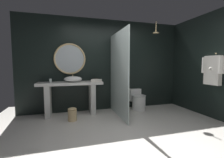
{
  "coord_description": "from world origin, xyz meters",
  "views": [
    {
      "loc": [
        -1.09,
        -2.53,
        1.28
      ],
      "look_at": [
        -0.1,
        0.93,
        0.97
      ],
      "focal_mm": 24.76,
      "sensor_mm": 36.0,
      "label": 1
    }
  ],
  "objects_px": {
    "hanging_bathrobe": "(213,69)",
    "waste_bin": "(72,114)",
    "vessel_sink": "(73,79)",
    "round_wall_mirror": "(70,59)",
    "tissue_box": "(95,80)",
    "tumbler_cup": "(50,81)",
    "rain_shower_head": "(156,31)",
    "toilet": "(138,101)",
    "folded_hand_towel": "(97,81)"
  },
  "relations": [
    {
      "from": "tissue_box",
      "to": "toilet",
      "type": "xyz_separation_m",
      "value": [
        1.26,
        -0.04,
        -0.64
      ]
    },
    {
      "from": "hanging_bathrobe",
      "to": "folded_hand_towel",
      "type": "relative_size",
      "value": 2.74
    },
    {
      "from": "folded_hand_towel",
      "to": "waste_bin",
      "type": "bearing_deg",
      "value": -153.38
    },
    {
      "from": "waste_bin",
      "to": "hanging_bathrobe",
      "type": "bearing_deg",
      "value": -13.78
    },
    {
      "from": "vessel_sink",
      "to": "toilet",
      "type": "xyz_separation_m",
      "value": [
        1.84,
        -0.0,
        -0.68
      ]
    },
    {
      "from": "tissue_box",
      "to": "waste_bin",
      "type": "relative_size",
      "value": 0.55
    },
    {
      "from": "rain_shower_head",
      "to": "folded_hand_towel",
      "type": "distance_m",
      "value": 2.14
    },
    {
      "from": "vessel_sink",
      "to": "rain_shower_head",
      "type": "distance_m",
      "value": 2.61
    },
    {
      "from": "vessel_sink",
      "to": "toilet",
      "type": "distance_m",
      "value": 1.96
    },
    {
      "from": "tissue_box",
      "to": "hanging_bathrobe",
      "type": "bearing_deg",
      "value": -26.33
    },
    {
      "from": "hanging_bathrobe",
      "to": "waste_bin",
      "type": "height_order",
      "value": "hanging_bathrobe"
    },
    {
      "from": "rain_shower_head",
      "to": "round_wall_mirror",
      "type": "bearing_deg",
      "value": 168.51
    },
    {
      "from": "round_wall_mirror",
      "to": "toilet",
      "type": "xyz_separation_m",
      "value": [
        1.9,
        -0.26,
        -1.21
      ]
    },
    {
      "from": "folded_hand_towel",
      "to": "tumbler_cup",
      "type": "bearing_deg",
      "value": 173.77
    },
    {
      "from": "folded_hand_towel",
      "to": "toilet",
      "type": "bearing_deg",
      "value": 5.86
    },
    {
      "from": "tumbler_cup",
      "to": "rain_shower_head",
      "type": "bearing_deg",
      "value": -4.31
    },
    {
      "from": "rain_shower_head",
      "to": "hanging_bathrobe",
      "type": "xyz_separation_m",
      "value": [
        0.92,
        -1.02,
        -1.02
      ]
    },
    {
      "from": "tumbler_cup",
      "to": "hanging_bathrobe",
      "type": "xyz_separation_m",
      "value": [
        3.72,
        -1.23,
        0.3
      ]
    },
    {
      "from": "vessel_sink",
      "to": "tissue_box",
      "type": "distance_m",
      "value": 0.59
    },
    {
      "from": "tissue_box",
      "to": "rain_shower_head",
      "type": "xyz_separation_m",
      "value": [
        1.67,
        -0.26,
        1.33
      ]
    },
    {
      "from": "toilet",
      "to": "folded_hand_towel",
      "type": "bearing_deg",
      "value": -174.14
    },
    {
      "from": "tumbler_cup",
      "to": "tissue_box",
      "type": "xyz_separation_m",
      "value": [
        1.13,
        0.05,
        -0.02
      ]
    },
    {
      "from": "tissue_box",
      "to": "waste_bin",
      "type": "xyz_separation_m",
      "value": [
        -0.63,
        -0.49,
        -0.74
      ]
    },
    {
      "from": "hanging_bathrobe",
      "to": "toilet",
      "type": "distance_m",
      "value": 2.05
    },
    {
      "from": "rain_shower_head",
      "to": "waste_bin",
      "type": "bearing_deg",
      "value": -174.23
    },
    {
      "from": "vessel_sink",
      "to": "tissue_box",
      "type": "relative_size",
      "value": 2.68
    },
    {
      "from": "tissue_box",
      "to": "folded_hand_towel",
      "type": "distance_m",
      "value": 0.17
    },
    {
      "from": "vessel_sink",
      "to": "folded_hand_towel",
      "type": "relative_size",
      "value": 1.66
    },
    {
      "from": "rain_shower_head",
      "to": "hanging_bathrobe",
      "type": "bearing_deg",
      "value": -48.12
    },
    {
      "from": "tissue_box",
      "to": "rain_shower_head",
      "type": "relative_size",
      "value": 0.54
    },
    {
      "from": "rain_shower_head",
      "to": "hanging_bathrobe",
      "type": "distance_m",
      "value": 1.71
    },
    {
      "from": "rain_shower_head",
      "to": "hanging_bathrobe",
      "type": "relative_size",
      "value": 0.42
    },
    {
      "from": "tumbler_cup",
      "to": "vessel_sink",
      "type": "bearing_deg",
      "value": 0.89
    },
    {
      "from": "vessel_sink",
      "to": "rain_shower_head",
      "type": "relative_size",
      "value": 1.44
    },
    {
      "from": "hanging_bathrobe",
      "to": "folded_hand_towel",
      "type": "xyz_separation_m",
      "value": [
        -2.58,
        1.11,
        -0.31
      ]
    },
    {
      "from": "tissue_box",
      "to": "folded_hand_towel",
      "type": "height_order",
      "value": "tissue_box"
    },
    {
      "from": "rain_shower_head",
      "to": "folded_hand_towel",
      "type": "xyz_separation_m",
      "value": [
        -1.66,
        0.09,
        -1.33
      ]
    },
    {
      "from": "vessel_sink",
      "to": "waste_bin",
      "type": "height_order",
      "value": "vessel_sink"
    },
    {
      "from": "vessel_sink",
      "to": "round_wall_mirror",
      "type": "relative_size",
      "value": 0.55
    },
    {
      "from": "waste_bin",
      "to": "folded_hand_towel",
      "type": "distance_m",
      "value": 1.03
    },
    {
      "from": "hanging_bathrobe",
      "to": "waste_bin",
      "type": "bearing_deg",
      "value": 166.22
    },
    {
      "from": "round_wall_mirror",
      "to": "toilet",
      "type": "distance_m",
      "value": 2.26
    },
    {
      "from": "toilet",
      "to": "waste_bin",
      "type": "height_order",
      "value": "toilet"
    },
    {
      "from": "rain_shower_head",
      "to": "folded_hand_towel",
      "type": "height_order",
      "value": "rain_shower_head"
    },
    {
      "from": "round_wall_mirror",
      "to": "folded_hand_towel",
      "type": "relative_size",
      "value": 3.02
    },
    {
      "from": "vessel_sink",
      "to": "round_wall_mirror",
      "type": "height_order",
      "value": "round_wall_mirror"
    },
    {
      "from": "vessel_sink",
      "to": "hanging_bathrobe",
      "type": "xyz_separation_m",
      "value": [
        3.17,
        -1.24,
        0.27
      ]
    },
    {
      "from": "tissue_box",
      "to": "folded_hand_towel",
      "type": "bearing_deg",
      "value": -86.97
    },
    {
      "from": "vessel_sink",
      "to": "hanging_bathrobe",
      "type": "height_order",
      "value": "hanging_bathrobe"
    },
    {
      "from": "hanging_bathrobe",
      "to": "waste_bin",
      "type": "distance_m",
      "value": 3.48
    }
  ]
}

